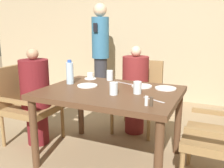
# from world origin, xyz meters

# --- Properties ---
(ground_plane) EXTENTS (16.00, 16.00, 0.00)m
(ground_plane) POSITION_xyz_m (0.00, 0.00, 0.00)
(ground_plane) COLOR #9E8460
(wall_back) EXTENTS (8.00, 0.06, 2.80)m
(wall_back) POSITION_xyz_m (0.00, 2.37, 1.40)
(wall_back) COLOR tan
(wall_back) RESTS_ON ground_plane
(dining_table) EXTENTS (1.31, 0.96, 0.73)m
(dining_table) POSITION_xyz_m (0.00, 0.00, 0.64)
(dining_table) COLOR brown
(dining_table) RESTS_ON ground_plane
(chair_left_side) EXTENTS (0.54, 0.54, 0.89)m
(chair_left_side) POSITION_xyz_m (-1.06, 0.00, 0.49)
(chair_left_side) COLOR olive
(chair_left_side) RESTS_ON ground_plane
(diner_in_left_chair) EXTENTS (0.32, 0.32, 1.10)m
(diner_in_left_chair) POSITION_xyz_m (-0.92, 0.00, 0.57)
(diner_in_left_chair) COLOR maroon
(diner_in_left_chair) RESTS_ON ground_plane
(chair_far_side) EXTENTS (0.54, 0.54, 0.89)m
(chair_far_side) POSITION_xyz_m (0.00, 0.89, 0.49)
(chair_far_side) COLOR olive
(chair_far_side) RESTS_ON ground_plane
(diner_in_far_chair) EXTENTS (0.32, 0.32, 1.10)m
(diner_in_far_chair) POSITION_xyz_m (-0.00, 0.75, 0.56)
(diner_in_far_chair) COLOR maroon
(diner_in_far_chair) RESTS_ON ground_plane
(standing_host) EXTENTS (0.29, 0.32, 1.69)m
(standing_host) POSITION_xyz_m (-0.95, 1.68, 0.91)
(standing_host) COLOR #2D2D33
(standing_host) RESTS_ON ground_plane
(plate_main_left) EXTENTS (0.21, 0.21, 0.01)m
(plate_main_left) POSITION_xyz_m (0.48, 0.27, 0.74)
(plate_main_left) COLOR white
(plate_main_left) RESTS_ON dining_table
(plate_main_right) EXTENTS (0.21, 0.21, 0.01)m
(plate_main_right) POSITION_xyz_m (0.23, 0.26, 0.74)
(plate_main_right) COLOR white
(plate_main_right) RESTS_ON dining_table
(plate_dessert_center) EXTENTS (0.21, 0.21, 0.01)m
(plate_dessert_center) POSITION_xyz_m (-0.28, 0.05, 0.74)
(plate_dessert_center) COLOR white
(plate_dessert_center) RESTS_ON dining_table
(teacup_with_saucer) EXTENTS (0.14, 0.14, 0.07)m
(teacup_with_saucer) POSITION_xyz_m (-0.42, 0.37, 0.76)
(teacup_with_saucer) COLOR white
(teacup_with_saucer) RESTS_ON dining_table
(water_bottle) EXTENTS (0.08, 0.08, 0.25)m
(water_bottle) POSITION_xyz_m (-0.50, 0.07, 0.85)
(water_bottle) COLOR silver
(water_bottle) RESTS_ON dining_table
(glass_tall_near) EXTENTS (0.07, 0.07, 0.11)m
(glass_tall_near) POSITION_xyz_m (-0.19, 0.40, 0.79)
(glass_tall_near) COLOR silver
(glass_tall_near) RESTS_ON dining_table
(glass_tall_mid) EXTENTS (0.07, 0.07, 0.11)m
(glass_tall_mid) POSITION_xyz_m (0.10, -0.13, 0.79)
(glass_tall_mid) COLOR silver
(glass_tall_mid) RESTS_ON dining_table
(glass_tall_far) EXTENTS (0.07, 0.07, 0.11)m
(glass_tall_far) POSITION_xyz_m (0.28, -0.01, 0.79)
(glass_tall_far) COLOR silver
(glass_tall_far) RESTS_ON dining_table
(salt_shaker) EXTENTS (0.03, 0.03, 0.08)m
(salt_shaker) POSITION_xyz_m (0.45, -0.31, 0.77)
(salt_shaker) COLOR white
(salt_shaker) RESTS_ON dining_table
(pepper_shaker) EXTENTS (0.03, 0.03, 0.07)m
(pepper_shaker) POSITION_xyz_m (0.49, -0.31, 0.77)
(pepper_shaker) COLOR #4C3D2D
(pepper_shaker) RESTS_ON dining_table
(fork_beside_plate) EXTENTS (0.20, 0.08, 0.00)m
(fork_beside_plate) POSITION_xyz_m (0.04, 0.32, 0.74)
(fork_beside_plate) COLOR silver
(fork_beside_plate) RESTS_ON dining_table
(knife_beside_plate) EXTENTS (0.20, 0.10, 0.00)m
(knife_beside_plate) POSITION_xyz_m (0.48, -0.16, 0.74)
(knife_beside_plate) COLOR silver
(knife_beside_plate) RESTS_ON dining_table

